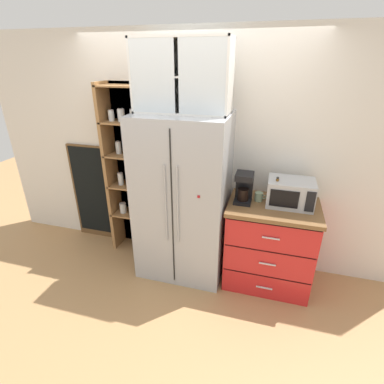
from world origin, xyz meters
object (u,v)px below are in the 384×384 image
at_px(bottle_clear, 276,194).
at_px(chalkboard_menu, 94,193).
at_px(coffee_maker, 244,187).
at_px(mug_sage, 259,197).
at_px(bottle_amber, 276,193).
at_px(microwave, 290,193).
at_px(mug_charcoal, 275,201).
at_px(refrigerator, 183,198).

distance_m(bottle_clear, chalkboard_menu, 2.32).
bearing_deg(coffee_maker, mug_sage, 17.20).
bearing_deg(chalkboard_menu, bottle_amber, -7.38).
relative_size(microwave, chalkboard_menu, 0.34).
height_order(coffee_maker, bottle_clear, coffee_maker).
xyz_separation_m(mug_sage, mug_charcoal, (0.16, -0.06, -0.00)).
bearing_deg(bottle_clear, coffee_maker, 179.19).
relative_size(refrigerator, coffee_maker, 5.75).
relative_size(coffee_maker, mug_sage, 2.68).
height_order(refrigerator, chalkboard_menu, refrigerator).
height_order(refrigerator, bottle_amber, refrigerator).
bearing_deg(chalkboard_menu, refrigerator, -13.37).
relative_size(refrigerator, chalkboard_menu, 1.38).
bearing_deg(coffee_maker, microwave, 5.36).
xyz_separation_m(coffee_maker, bottle_clear, (0.31, -0.00, -0.03)).
height_order(microwave, mug_charcoal, microwave).
xyz_separation_m(microwave, chalkboard_menu, (-2.41, 0.23, -0.41)).
height_order(mug_charcoal, chalkboard_menu, chalkboard_menu).
bearing_deg(mug_sage, bottle_clear, -18.11).
xyz_separation_m(microwave, bottle_amber, (-0.14, -0.06, 0.00)).
bearing_deg(mug_charcoal, coffee_maker, 178.53).
distance_m(refrigerator, bottle_clear, 0.95).
distance_m(mug_sage, bottle_amber, 0.19).
distance_m(refrigerator, chalkboard_menu, 1.39).
bearing_deg(microwave, coffee_maker, -174.64).
distance_m(coffee_maker, mug_charcoal, 0.33).
distance_m(coffee_maker, bottle_clear, 0.31).
bearing_deg(coffee_maker, chalkboard_menu, 171.95).
height_order(bottle_amber, chalkboard_menu, chalkboard_menu).
distance_m(microwave, coffee_maker, 0.45).
distance_m(bottle_amber, chalkboard_menu, 2.32).
height_order(bottle_clear, chalkboard_menu, chalkboard_menu).
bearing_deg(bottle_clear, bottle_amber, -90.00).
bearing_deg(mug_charcoal, bottle_amber, -100.98).
bearing_deg(bottle_clear, microwave, 18.71).
xyz_separation_m(refrigerator, bottle_clear, (0.94, 0.03, 0.16)).
relative_size(refrigerator, mug_sage, 15.37).
xyz_separation_m(mug_sage, chalkboard_menu, (-2.11, 0.23, -0.33)).
distance_m(mug_sage, bottle_clear, 0.18).
height_order(refrigerator, mug_sage, refrigerator).
xyz_separation_m(mug_charcoal, bottle_clear, (-0.00, 0.00, 0.08)).
relative_size(bottle_clear, chalkboard_menu, 0.21).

